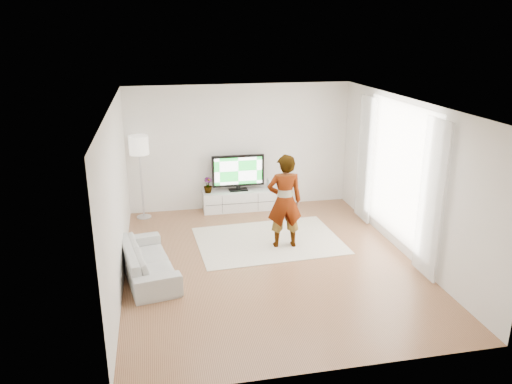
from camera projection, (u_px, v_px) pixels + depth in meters
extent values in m
plane|color=#A16C48|center=(269.00, 262.00, 8.83)|extent=(6.00, 6.00, 0.00)
plane|color=white|center=(271.00, 104.00, 7.95)|extent=(6.00, 6.00, 0.00)
cube|color=silver|center=(117.00, 197.00, 7.91)|extent=(0.02, 6.00, 2.80)
cube|color=silver|center=(407.00, 179.00, 8.86)|extent=(0.02, 6.00, 2.80)
cube|color=silver|center=(240.00, 147.00, 11.18)|extent=(5.00, 0.02, 2.80)
cube|color=silver|center=(330.00, 267.00, 5.60)|extent=(5.00, 0.02, 2.80)
cube|color=white|center=(398.00, 171.00, 9.12)|extent=(0.01, 2.60, 2.50)
cube|color=white|center=(431.00, 200.00, 7.93)|extent=(0.04, 0.70, 2.60)
cube|color=white|center=(365.00, 159.00, 10.34)|extent=(0.04, 0.70, 2.60)
cube|color=silver|center=(239.00, 200.00, 11.31)|extent=(1.62, 0.45, 0.45)
cube|color=black|center=(240.00, 204.00, 11.10)|extent=(1.57, 0.00, 0.01)
cube|color=black|center=(222.00, 205.00, 11.02)|extent=(0.01, 0.00, 0.40)
cube|color=black|center=(258.00, 202.00, 11.17)|extent=(0.01, 0.00, 0.40)
cube|color=black|center=(238.00, 190.00, 11.26)|extent=(0.42, 0.23, 0.02)
cube|color=black|center=(238.00, 188.00, 11.25)|extent=(0.08, 0.05, 0.08)
cube|color=black|center=(238.00, 171.00, 11.12)|extent=(1.17, 0.06, 0.71)
cube|color=green|center=(238.00, 171.00, 11.09)|extent=(1.07, 0.01, 0.61)
cube|color=white|center=(269.00, 184.00, 11.34)|extent=(0.08, 0.18, 0.24)
cube|color=#4CB2FF|center=(270.00, 184.00, 11.25)|extent=(0.01, 0.00, 0.13)
imported|color=#3F7238|center=(208.00, 185.00, 11.06)|extent=(0.25, 0.25, 0.35)
cube|color=beige|center=(269.00, 240.00, 9.72)|extent=(2.84, 2.12, 0.01)
imported|color=#334772|center=(285.00, 201.00, 9.21)|extent=(0.68, 0.47, 1.78)
imported|color=beige|center=(148.00, 260.00, 8.29)|extent=(1.06, 1.98, 0.55)
cylinder|color=silver|center=(144.00, 217.00, 10.92)|extent=(0.31, 0.31, 0.02)
cylinder|color=silver|center=(142.00, 186.00, 10.70)|extent=(0.04, 0.04, 1.40)
cylinder|color=white|center=(139.00, 145.00, 10.41)|extent=(0.40, 0.40, 0.39)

